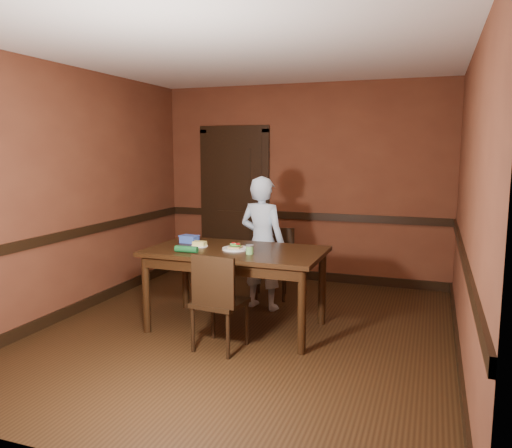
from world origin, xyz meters
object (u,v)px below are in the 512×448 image
Objects in this scene: dining_table at (236,289)px; sauce_jar at (250,249)px; chair_far at (271,264)px; sandwich_plate at (235,248)px; person at (262,243)px; cheese_saucer at (200,244)px; chair_near at (220,301)px; food_tub at (189,239)px.

sauce_jar reaches higher than dining_table.
sandwich_plate is at bearing -104.17° from chair_far.
dining_table is 19.59× the size of sauce_jar.
person is 0.84m from cheese_saucer.
chair_near is 0.65m from sandwich_plate.
dining_table is 8.64× the size of food_tub.
sauce_jar reaches higher than chair_far.
person reaches higher than sauce_jar.
food_tub is at bearing -40.71° from chair_near.
dining_table is 1.94× the size of chair_near.
dining_table is at bearing 98.36° from sandwich_plate.
chair_near is at bearing -40.64° from food_tub.
sauce_jar is 0.44× the size of food_tub.
person is at bearing 101.26° from sauce_jar.
sandwich_plate is at bearing 143.23° from sauce_jar.
chair_far is 3.20× the size of sandwich_plate.
chair_near is 0.60× the size of person.
dining_table is 0.53m from sauce_jar.
food_tub is at bearing 165.38° from dining_table.
chair_far is at bearing -73.95° from person.
person is at bearing -99.63° from chair_far.
chair_near is 0.82m from cheese_saucer.
chair_near reaches higher than sandwich_plate.
chair_near is 5.25× the size of cheese_saucer.
person reaches higher than cheese_saucer.
chair_far is at bearing 90.16° from dining_table.
chair_near is 10.10× the size of sauce_jar.
sauce_jar is at bearing -16.62° from cheese_saucer.
chair_far is 4.93× the size of cheese_saucer.
person reaches higher than sandwich_plate.
chair_near is at bearing -102.26° from chair_far.
cheese_saucer is at bearing 163.38° from sauce_jar.
sandwich_plate is 0.41m from cheese_saucer.
person is 0.92m from sauce_jar.
dining_table is 0.77m from food_tub.
sandwich_plate reaches higher than chair_far.
cheese_saucer is (-0.44, -0.71, 0.08)m from person.
food_tub is at bearing 142.28° from cheese_saucer.
chair_near is at bearing -112.79° from sauce_jar.
person reaches higher than chair_far.
sauce_jar is (0.18, -0.89, 0.11)m from person.
person is 0.85m from food_tub.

